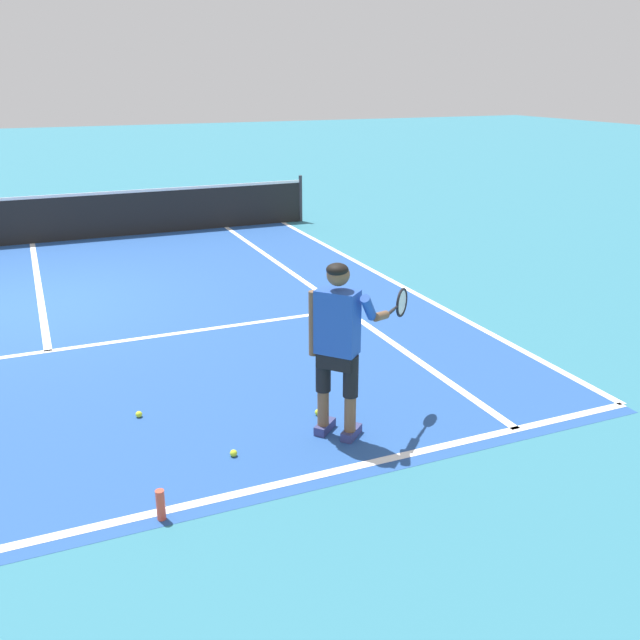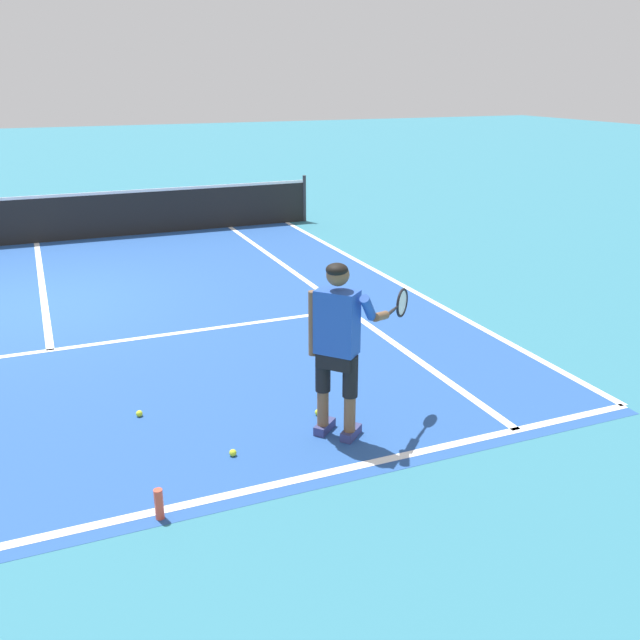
{
  "view_description": "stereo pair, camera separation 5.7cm",
  "coord_description": "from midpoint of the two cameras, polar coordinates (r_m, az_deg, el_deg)",
  "views": [
    {
      "loc": [
        -0.02,
        -10.74,
        3.27
      ],
      "look_at": [
        2.44,
        -4.97,
        1.05
      ],
      "focal_mm": 38.93,
      "sensor_mm": 36.0,
      "label": 1
    },
    {
      "loc": [
        0.03,
        -10.76,
        3.27
      ],
      "look_at": [
        2.44,
        -4.97,
        1.05
      ],
      "focal_mm": 38.93,
      "sensor_mm": 36.0,
      "label": 2
    }
  ],
  "objects": [
    {
      "name": "tennis_ball_by_baseline",
      "position": [
        6.45,
        -7.37,
        -10.8
      ],
      "size": [
        0.07,
        0.07,
        0.07
      ],
      "primitive_type": "sphere",
      "color": "#CCE02D",
      "rests_on": "ground"
    },
    {
      "name": "line_doubles_right",
      "position": [
        11.85,
        5.49,
        3.4
      ],
      "size": [
        0.1,
        10.36,
        0.01
      ],
      "primitive_type": "cube",
      "color": "white",
      "rests_on": "ground"
    },
    {
      "name": "line_singles_right",
      "position": [
        11.28,
        -0.68,
        2.66
      ],
      "size": [
        0.1,
        10.36,
        0.01
      ],
      "primitive_type": "cube",
      "color": "white",
      "rests_on": "ground"
    },
    {
      "name": "line_centre_service",
      "position": [
        12.4,
        -22.27,
        2.74
      ],
      "size": [
        0.1,
        6.4,
        0.01
      ],
      "primitive_type": "cube",
      "color": "white",
      "rests_on": "ground"
    },
    {
      "name": "tennis_net",
      "position": [
        15.42,
        -22.92,
        7.61
      ],
      "size": [
        11.96,
        0.08,
        1.07
      ],
      "color": "#333338",
      "rests_on": "ground"
    },
    {
      "name": "court_inner_surface",
      "position": [
        10.51,
        -21.91,
        -0.09
      ],
      "size": [
        10.98,
        10.76,
        0.0
      ],
      "primitive_type": "cube",
      "color": "#234C93",
      "rests_on": "ground"
    },
    {
      "name": "water_bottle",
      "position": [
        5.7,
        -13.25,
        -14.58
      ],
      "size": [
        0.07,
        0.07,
        0.26
      ],
      "primitive_type": "cylinder",
      "color": "#E04C38",
      "rests_on": "ground"
    },
    {
      "name": "tennis_player",
      "position": [
        6.36,
        1.33,
        -1.56
      ],
      "size": [
        1.18,
        0.69,
        1.71
      ],
      "color": "navy",
      "rests_on": "ground"
    },
    {
      "name": "tennis_ball_mid_court",
      "position": [
        7.11,
        -0.39,
        -7.6
      ],
      "size": [
        0.07,
        0.07,
        0.07
      ],
      "primitive_type": "sphere",
      "color": "#CCE02D",
      "rests_on": "ground"
    },
    {
      "name": "ground_plane",
      "position": [
        11.24,
        -22.06,
        1.1
      ],
      "size": [
        80.0,
        80.0,
        0.0
      ],
      "primitive_type": "plane",
      "color": "teal"
    },
    {
      "name": "tennis_ball_near_feet",
      "position": [
        7.31,
        -14.88,
        -7.5
      ],
      "size": [
        0.07,
        0.07,
        0.07
      ],
      "primitive_type": "sphere",
      "color": "#CCE02D",
      "rests_on": "ground"
    },
    {
      "name": "line_baseline",
      "position": [
        5.81,
        -19.78,
        -16.04
      ],
      "size": [
        10.98,
        0.1,
        0.01
      ],
      "primitive_type": "cube",
      "color": "white",
      "rests_on": "ground"
    },
    {
      "name": "line_service",
      "position": [
        9.35,
        -21.61,
        -2.39
      ],
      "size": [
        8.23,
        0.1,
        0.01
      ],
      "primitive_type": "cube",
      "color": "white",
      "rests_on": "ground"
    }
  ]
}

